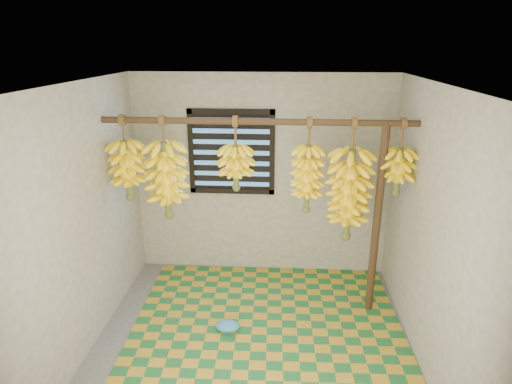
# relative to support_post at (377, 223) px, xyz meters

# --- Properties ---
(floor) EXTENTS (3.00, 3.00, 0.01)m
(floor) POSITION_rel_support_post_xyz_m (-1.20, -0.70, -1.00)
(floor) COLOR #525252
(floor) RESTS_ON ground
(ceiling) EXTENTS (3.00, 3.00, 0.01)m
(ceiling) POSITION_rel_support_post_xyz_m (-1.20, -0.70, 1.40)
(ceiling) COLOR silver
(ceiling) RESTS_ON wall_back
(wall_back) EXTENTS (3.00, 0.01, 2.40)m
(wall_back) POSITION_rel_support_post_xyz_m (-1.20, 0.80, 0.20)
(wall_back) COLOR gray
(wall_back) RESTS_ON floor
(wall_left) EXTENTS (0.01, 3.00, 2.40)m
(wall_left) POSITION_rel_support_post_xyz_m (-2.71, -0.70, 0.20)
(wall_left) COLOR gray
(wall_left) RESTS_ON floor
(wall_right) EXTENTS (0.01, 3.00, 2.40)m
(wall_right) POSITION_rel_support_post_xyz_m (0.30, -0.70, 0.20)
(wall_right) COLOR gray
(wall_right) RESTS_ON floor
(window) EXTENTS (1.00, 0.04, 1.00)m
(window) POSITION_rel_support_post_xyz_m (-1.55, 0.78, 0.50)
(window) COLOR black
(window) RESTS_ON wall_back
(hanging_pole) EXTENTS (3.00, 0.06, 0.06)m
(hanging_pole) POSITION_rel_support_post_xyz_m (-1.20, 0.00, 1.00)
(hanging_pole) COLOR #44301A
(hanging_pole) RESTS_ON wall_left
(support_post) EXTENTS (0.08, 0.08, 2.00)m
(support_post) POSITION_rel_support_post_xyz_m (0.00, 0.00, 0.00)
(support_post) COLOR #44301A
(support_post) RESTS_ON floor
(woven_mat) EXTENTS (2.75, 2.23, 0.01)m
(woven_mat) POSITION_rel_support_post_xyz_m (-1.07, -0.30, -0.99)
(woven_mat) COLOR #1B5E2B
(woven_mat) RESTS_ON floor
(plastic_bag) EXTENTS (0.26, 0.19, 0.10)m
(plastic_bag) POSITION_rel_support_post_xyz_m (-1.46, -0.49, -0.94)
(plastic_bag) COLOR teal
(plastic_bag) RESTS_ON woven_mat
(banana_bunch_a) EXTENTS (0.33, 0.33, 0.86)m
(banana_bunch_a) POSITION_rel_support_post_xyz_m (-2.50, 0.00, 0.50)
(banana_bunch_a) COLOR brown
(banana_bunch_a) RESTS_ON hanging_pole
(banana_bunch_b) EXTENTS (0.39, 0.39, 1.04)m
(banana_bunch_b) POSITION_rel_support_post_xyz_m (-2.11, -0.00, 0.40)
(banana_bunch_b) COLOR brown
(banana_bunch_b) RESTS_ON hanging_pole
(banana_bunch_c) EXTENTS (0.34, 0.34, 0.73)m
(banana_bunch_c) POSITION_rel_support_post_xyz_m (-1.41, 0.00, 0.55)
(banana_bunch_c) COLOR brown
(banana_bunch_c) RESTS_ON hanging_pole
(banana_bunch_d) EXTENTS (0.30, 0.30, 0.94)m
(banana_bunch_d) POSITION_rel_support_post_xyz_m (-0.71, -0.00, 0.45)
(banana_bunch_d) COLOR brown
(banana_bunch_d) RESTS_ON hanging_pole
(banana_bunch_e) EXTENTS (0.41, 0.41, 1.23)m
(banana_bunch_e) POSITION_rel_support_post_xyz_m (-0.30, 0.00, 0.28)
(banana_bunch_e) COLOR brown
(banana_bunch_e) RESTS_ON hanging_pole
(banana_bunch_f) EXTENTS (0.32, 0.32, 0.74)m
(banana_bunch_f) POSITION_rel_support_post_xyz_m (0.15, 0.00, 0.54)
(banana_bunch_f) COLOR brown
(banana_bunch_f) RESTS_ON hanging_pole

